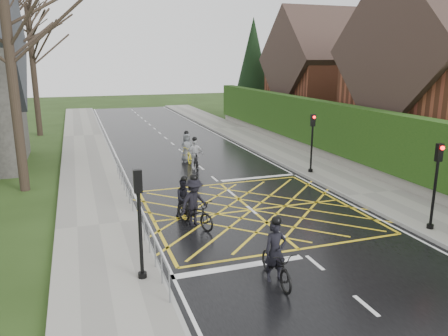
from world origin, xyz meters
TOP-DOWN VIEW (x-y plane):
  - ground at (0.00, 0.00)m, footprint 120.00×120.00m
  - road at (0.00, 0.00)m, footprint 9.00×80.00m
  - sidewalk_right at (6.00, 0.00)m, footprint 3.00×80.00m
  - sidewalk_left at (-6.00, 0.00)m, footprint 3.00×80.00m
  - stone_wall at (7.75, 6.00)m, footprint 0.50×38.00m
  - hedge at (7.75, 6.00)m, footprint 0.90×38.00m
  - house_far at (14.75, 18.00)m, footprint 9.80×8.80m
  - conifer at (10.75, 26.00)m, footprint 4.60×4.60m
  - tree_near at (-9.00, 6.00)m, footprint 9.24×9.24m
  - tree_mid at (-10.00, 14.00)m, footprint 10.08×10.08m
  - tree_far at (-9.30, 22.00)m, footprint 8.40×8.40m
  - railing_south at (-4.65, -3.50)m, footprint 0.05×5.04m
  - railing_north at (-4.65, 4.00)m, footprint 0.05×6.04m
  - traffic_light_ne at (5.10, 4.20)m, footprint 0.24×0.31m
  - traffic_light_se at (5.10, -4.20)m, footprint 0.24×0.31m
  - traffic_light_sw at (-5.10, -4.50)m, footprint 0.24×0.31m
  - cyclist_rear at (-1.60, -5.63)m, footprint 0.74×1.97m
  - cyclist_back at (-2.75, 0.15)m, footprint 0.73×1.64m
  - cyclist_mid at (-2.64, -0.91)m, footprint 1.46×2.13m
  - cyclist_front at (-0.40, 7.29)m, footprint 1.02×1.87m
  - cyclist_lead at (-0.40, 9.13)m, footprint 0.85×1.94m

SIDE VIEW (x-z plane):
  - ground at x=0.00m, z-range 0.00..0.00m
  - road at x=0.00m, z-range 0.00..0.01m
  - sidewalk_right at x=6.00m, z-range 0.00..0.15m
  - sidewalk_left at x=-6.00m, z-range 0.00..0.15m
  - stone_wall at x=7.75m, z-range 0.00..0.70m
  - cyclist_rear at x=-1.60m, z-range -0.33..1.56m
  - cyclist_back at x=-2.75m, z-range -0.20..1.44m
  - cyclist_lead at x=-0.40m, z-range -0.29..1.60m
  - cyclist_front at x=-0.40m, z-range -0.24..1.59m
  - cyclist_mid at x=-2.64m, z-range -0.26..1.70m
  - railing_south at x=-4.65m, z-range 0.27..1.29m
  - railing_north at x=-4.65m, z-range 0.27..1.30m
  - traffic_light_ne at x=5.10m, z-range 0.06..3.27m
  - traffic_light_se at x=5.10m, z-range 0.06..3.27m
  - traffic_light_sw at x=-5.10m, z-range 0.06..3.27m
  - hedge at x=7.75m, z-range 0.70..3.50m
  - house_far at x=14.75m, z-range -0.79..9.51m
  - conifer at x=10.75m, z-range -0.01..9.99m
  - tree_far at x=-9.30m, z-range 1.99..12.39m
  - tree_near at x=-9.00m, z-range 2.19..13.63m
  - tree_mid at x=-10.00m, z-range 2.39..14.87m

